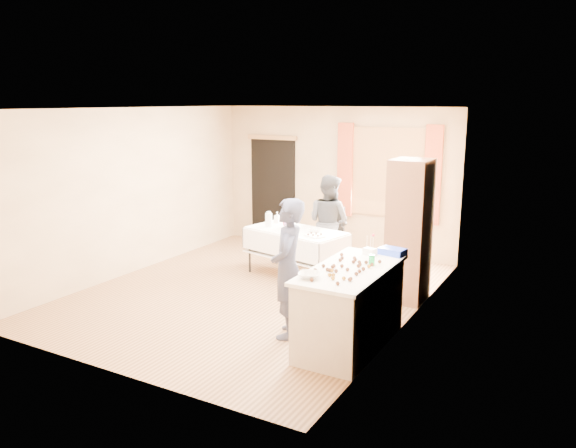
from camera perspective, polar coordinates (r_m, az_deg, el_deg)
The scene contains 29 objects.
floor at distance 8.16m, azimuth -3.40°, elevation -7.01°, with size 4.50×5.50×0.02m, color #9E7047.
ceiling at distance 7.69m, azimuth -3.66°, elevation 11.72°, with size 4.50×5.50×0.02m, color white.
wall_back at distance 10.22m, azimuth 4.86°, elevation 4.52°, with size 4.50×0.02×2.60m, color tan.
wall_front at distance 5.75m, azimuth -18.52°, elevation -2.37°, with size 4.50×0.02×2.60m, color tan.
wall_left at distance 9.22m, azimuth -15.46°, elevation 3.24°, with size 0.02×5.50×2.60m, color tan.
wall_right at distance 6.89m, azimuth 12.52°, elevation 0.38°, with size 0.02×5.50×2.60m, color tan.
window_frame at distance 9.79m, azimuth 10.14°, elevation 5.20°, with size 1.32×0.06×1.52m, color olive.
window_pane at distance 9.78m, azimuth 10.11°, elevation 5.19°, with size 1.20×0.02×1.40m, color white.
curtain_left at distance 10.03m, azimuth 5.81°, elevation 5.49°, with size 0.28×0.06×1.65m, color #A94124.
curtain_right at distance 9.52m, azimuth 14.48°, elevation 4.79°, with size 0.28×0.06×1.65m, color #A94124.
doorway at distance 10.83m, azimuth -1.52°, elevation 3.40°, with size 0.95×0.04×2.00m, color black.
door_lintel at distance 10.69m, azimuth -1.64°, elevation 8.79°, with size 1.05×0.06×0.08m, color olive.
cabinet at distance 7.78m, azimuth 12.21°, elevation -0.70°, with size 0.50×0.60×1.95m, color brown.
counter at distance 6.36m, azimuth 6.35°, elevation -8.37°, with size 0.77×1.62×0.91m.
party_table at distance 8.73m, azimuth 0.79°, elevation -2.54°, with size 1.69×1.11×0.75m.
chair at distance 9.51m, azimuth 4.13°, elevation -2.29°, with size 0.49×0.49×0.97m.
girl at distance 6.46m, azimuth -0.02°, elevation -4.54°, with size 0.57×0.69×1.63m, color #2B2E48.
woman at distance 9.11m, azimuth 4.16°, elevation 0.19°, with size 0.88×0.76×1.55m, color black.
soda_can at distance 6.31m, azimuth 8.51°, elevation -3.65°, with size 0.07×0.07×0.12m, color green.
mixing_bowl at distance 5.83m, azimuth 2.19°, elevation -5.22°, with size 0.29×0.29×0.06m, color white.
foam_block at distance 6.74m, azimuth 8.31°, elevation -2.78°, with size 0.15×0.10×0.08m, color white.
blue_basket at distance 6.79m, azimuth 10.58°, elevation -2.76°, with size 0.30×0.20×0.08m, color blue.
pitcher at distance 8.85m, azimuth -1.97°, elevation 0.41°, with size 0.11×0.11×0.22m, color silver.
cup_red at distance 8.79m, azimuth -0.01°, elevation 0.03°, with size 0.19×0.19×0.13m, color red.
cup_rainbow at distance 8.58m, azimuth -0.03°, elevation -0.30°, with size 0.16×0.16×0.12m, color red.
small_bowl at distance 8.52m, azimuth 2.76°, elevation -0.63°, with size 0.22×0.22×0.06m, color white.
pastry_tray at distance 8.24m, azimuth 2.72°, elevation -1.22°, with size 0.28×0.20×0.02m, color white.
bottle at distance 9.14m, azimuth -1.09°, elevation 0.68°, with size 0.08×0.08×0.18m, color white.
cake_balls at distance 6.12m, azimuth 5.87°, elevation -4.47°, with size 0.53×1.06×0.04m.
Camera 1 is at (4.16, -6.47, 2.71)m, focal length 35.00 mm.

